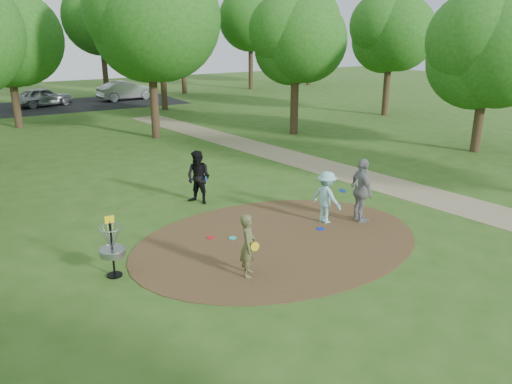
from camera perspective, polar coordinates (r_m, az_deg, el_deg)
ground at (r=14.00m, az=2.55°, el=-5.60°), size 100.00×100.00×0.00m
dirt_clearing at (r=13.99m, az=2.55°, el=-5.56°), size 8.40×8.40×0.02m
footpath at (r=19.43m, az=15.38°, el=0.66°), size 7.55×39.89×0.01m
parking_lot at (r=42.03m, az=-18.53°, el=9.56°), size 14.00×8.00×0.01m
player_observer_with_disc at (r=11.81m, az=-0.90°, el=-6.13°), size 0.63×0.68×1.56m
player_throwing_with_disc at (r=15.16m, az=8.05°, el=-0.61°), size 1.11×1.14×1.61m
player_walking_with_disc at (r=16.77m, az=-6.58°, el=1.66°), size 1.05×1.11×1.81m
player_waiting_with_disc at (r=15.35m, az=11.97°, el=0.15°), size 0.76×1.25×1.98m
disc_ground_cyan at (r=14.12m, az=-2.70°, el=-5.26°), size 0.22×0.22×0.02m
disc_ground_blue at (r=14.84m, az=7.37°, el=-4.19°), size 0.22×0.22×0.02m
disc_ground_red at (r=14.19m, az=-5.17°, el=-5.19°), size 0.22×0.22×0.02m
car_left at (r=41.64m, az=-23.18°, el=9.97°), size 4.54×2.75×1.45m
car_right at (r=43.29m, az=-14.57°, el=11.16°), size 4.81×2.05×1.54m
disc_golf_basket at (r=12.22m, az=-16.18°, el=-5.55°), size 0.63×0.63×1.54m
tree_ring at (r=23.16m, az=-9.07°, el=17.07°), size 37.16×45.87×9.74m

